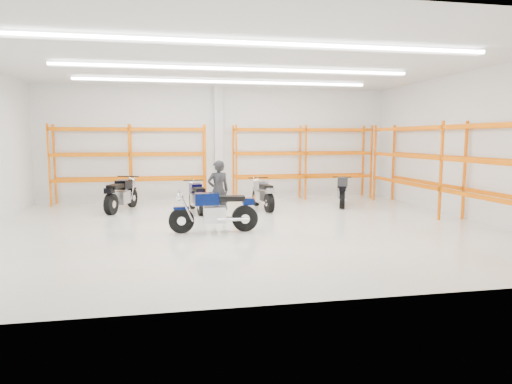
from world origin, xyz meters
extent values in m
plane|color=beige|center=(0.00, 0.00, 0.00)|extent=(14.00, 14.00, 0.00)
cube|color=white|center=(0.00, 6.00, 2.25)|extent=(14.00, 0.02, 4.50)
cube|color=white|center=(0.00, -6.00, 2.25)|extent=(14.00, 0.02, 4.50)
cube|color=white|center=(7.00, 0.00, 2.25)|extent=(0.02, 12.00, 4.50)
cube|color=white|center=(0.00, 0.00, 4.50)|extent=(14.00, 12.00, 0.02)
cube|color=white|center=(0.00, -3.00, 4.40)|extent=(10.00, 0.22, 0.10)
cube|color=white|center=(0.00, 0.50, 4.40)|extent=(10.00, 0.22, 0.10)
cube|color=white|center=(0.00, 3.50, 4.40)|extent=(10.00, 0.22, 0.10)
cylinder|color=black|center=(-1.69, -0.48, 0.34)|extent=(0.67, 0.15, 0.67)
cylinder|color=black|center=(-0.01, -0.53, 0.35)|extent=(0.70, 0.22, 0.69)
cylinder|color=silver|center=(-1.69, -0.48, 0.34)|extent=(0.23, 0.16, 0.22)
cylinder|color=silver|center=(-0.01, -0.53, 0.35)|extent=(0.25, 0.23, 0.25)
cube|color=#040F3E|center=(-1.69, -0.48, 0.67)|extent=(0.41, 0.18, 0.07)
cube|color=#B7B7BC|center=(-0.82, -0.51, 0.47)|extent=(0.59, 0.42, 0.42)
cube|color=#A5A5AA|center=(-0.39, -0.52, 0.36)|extent=(0.79, 0.15, 0.09)
cube|color=#040F3E|center=(-1.02, -0.50, 0.89)|extent=(0.64, 0.40, 0.31)
cube|color=black|center=(-0.39, -0.52, 0.89)|extent=(0.75, 0.35, 0.13)
cube|color=#040F3E|center=(0.08, -0.53, 0.80)|extent=(0.30, 0.25, 0.18)
cylinder|color=black|center=(-1.40, -0.49, 1.14)|extent=(0.06, 0.78, 0.04)
sphere|color=silver|center=(-1.73, -0.48, 0.96)|extent=(0.21, 0.21, 0.21)
cylinder|color=silver|center=(-0.35, -0.70, 0.36)|extent=(0.84, 0.12, 0.10)
cylinder|color=black|center=(-3.30, 4.44, 0.33)|extent=(0.35, 0.68, 0.67)
cylinder|color=black|center=(-3.85, 2.86, 0.35)|extent=(0.42, 0.72, 0.69)
cylinder|color=silver|center=(-3.30, 4.44, 0.33)|extent=(0.22, 0.26, 0.22)
cylinder|color=silver|center=(-3.85, 2.86, 0.35)|extent=(0.29, 0.31, 0.25)
cube|color=black|center=(-3.30, 4.44, 0.67)|extent=(0.29, 0.43, 0.07)
cube|color=#B7B7BC|center=(-3.58, 3.62, 0.47)|extent=(0.57, 0.68, 0.42)
cube|color=#A5A5AA|center=(-3.72, 3.22, 0.36)|extent=(0.38, 0.78, 0.09)
cube|color=black|center=(-3.52, 3.81, 0.89)|extent=(0.56, 0.71, 0.31)
cube|color=black|center=(-3.72, 3.22, 0.89)|extent=(0.56, 0.81, 0.13)
cube|color=black|center=(-3.88, 2.78, 0.80)|extent=(0.33, 0.35, 0.18)
cylinder|color=black|center=(-3.39, 4.17, 1.14)|extent=(0.75, 0.29, 0.04)
sphere|color=silver|center=(-3.28, 4.49, 0.96)|extent=(0.21, 0.21, 0.21)
cylinder|color=silver|center=(-3.91, 3.24, 0.36)|extent=(0.37, 0.82, 0.10)
cylinder|color=black|center=(-1.19, 3.67, 0.30)|extent=(0.20, 0.62, 0.61)
cylinder|color=black|center=(-0.98, 2.17, 0.31)|extent=(0.27, 0.65, 0.63)
cylinder|color=silver|center=(-1.19, 3.67, 0.30)|extent=(0.17, 0.22, 0.20)
cylinder|color=silver|center=(-0.98, 2.17, 0.31)|extent=(0.23, 0.25, 0.22)
cube|color=#080637|center=(-1.19, 3.67, 0.61)|extent=(0.20, 0.38, 0.06)
cube|color=#B7B7BC|center=(-1.08, 2.89, 0.42)|extent=(0.43, 0.57, 0.38)
cube|color=#A5A5AA|center=(-1.03, 2.51, 0.32)|extent=(0.22, 0.72, 0.08)
cube|color=#080637|center=(-1.10, 3.07, 0.81)|extent=(0.42, 0.61, 0.28)
cube|color=black|center=(-1.03, 2.51, 0.81)|extent=(0.39, 0.70, 0.12)
cube|color=#080637|center=(-0.97, 2.09, 0.73)|extent=(0.26, 0.29, 0.16)
cylinder|color=black|center=(-1.15, 3.41, 1.03)|extent=(0.71, 0.13, 0.04)
sphere|color=silver|center=(-1.19, 3.71, 0.87)|extent=(0.19, 0.19, 0.19)
cylinder|color=silver|center=(-1.18, 2.45, 0.32)|extent=(0.20, 0.76, 0.09)
cylinder|color=black|center=(1.15, 3.91, 0.31)|extent=(0.18, 0.63, 0.62)
cylinder|color=black|center=(1.30, 2.36, 0.32)|extent=(0.25, 0.66, 0.65)
cylinder|color=silver|center=(1.15, 3.91, 0.31)|extent=(0.16, 0.22, 0.21)
cylinder|color=silver|center=(1.30, 2.36, 0.32)|extent=(0.23, 0.25, 0.23)
cube|color=gray|center=(1.15, 3.91, 0.62)|extent=(0.19, 0.39, 0.06)
cube|color=#B7B7BC|center=(1.23, 3.10, 0.44)|extent=(0.42, 0.57, 0.40)
cube|color=#A5A5AA|center=(1.27, 2.71, 0.33)|extent=(0.19, 0.74, 0.08)
cube|color=gray|center=(1.21, 3.29, 0.83)|extent=(0.41, 0.61, 0.29)
cube|color=black|center=(1.27, 2.71, 0.83)|extent=(0.38, 0.71, 0.12)
cube|color=gray|center=(1.31, 2.28, 0.75)|extent=(0.25, 0.29, 0.17)
cylinder|color=black|center=(1.18, 3.64, 1.06)|extent=(0.73, 0.11, 0.04)
sphere|color=silver|center=(1.15, 3.95, 0.89)|extent=(0.20, 0.20, 0.20)
cylinder|color=silver|center=(1.11, 2.65, 0.33)|extent=(0.17, 0.79, 0.09)
cylinder|color=black|center=(4.55, 4.10, 0.30)|extent=(0.32, 0.60, 0.60)
cylinder|color=black|center=(4.02, 2.70, 0.31)|extent=(0.39, 0.64, 0.62)
cylinder|color=silver|center=(4.55, 4.10, 0.30)|extent=(0.20, 0.24, 0.20)
cylinder|color=silver|center=(4.02, 2.70, 0.31)|extent=(0.26, 0.28, 0.22)
cube|color=black|center=(4.55, 4.10, 0.60)|extent=(0.27, 0.39, 0.06)
cube|color=#B7B7BC|center=(4.28, 3.37, 0.42)|extent=(0.52, 0.61, 0.38)
cube|color=#A5A5AA|center=(4.14, 3.02, 0.32)|extent=(0.36, 0.69, 0.08)
cube|color=black|center=(4.34, 3.54, 0.80)|extent=(0.51, 0.64, 0.28)
cube|color=black|center=(4.14, 3.02, 0.80)|extent=(0.51, 0.72, 0.12)
cube|color=black|center=(4.00, 2.63, 0.72)|extent=(0.30, 0.32, 0.16)
cylinder|color=black|center=(4.46, 3.86, 1.02)|extent=(0.67, 0.28, 0.04)
sphere|color=silver|center=(4.57, 4.14, 0.86)|extent=(0.19, 0.19, 0.19)
cylinder|color=silver|center=(3.98, 3.04, 0.32)|extent=(0.35, 0.73, 0.09)
cube|color=black|center=(3.95, 2.51, 0.98)|extent=(0.45, 0.47, 0.30)
imported|color=black|center=(-0.54, 1.11, 0.91)|extent=(0.74, 0.56, 1.83)
cube|color=white|center=(0.00, 5.82, 2.25)|extent=(0.32, 0.32, 4.50)
cube|color=orange|center=(-6.20, 5.88, 1.50)|extent=(0.07, 0.07, 3.00)
cube|color=orange|center=(-6.20, 5.08, 1.50)|extent=(0.07, 0.07, 3.00)
cube|color=orange|center=(-3.40, 5.88, 1.50)|extent=(0.07, 0.07, 3.00)
cube|color=orange|center=(-3.40, 5.08, 1.50)|extent=(0.07, 0.07, 3.00)
cube|color=orange|center=(-0.60, 5.88, 1.50)|extent=(0.07, 0.07, 3.00)
cube|color=orange|center=(-0.60, 5.08, 1.50)|extent=(0.07, 0.07, 3.00)
cube|color=orange|center=(-3.40, 5.88, 0.94)|extent=(5.60, 0.07, 0.12)
cube|color=orange|center=(-3.40, 5.08, 0.94)|extent=(5.60, 0.07, 0.12)
cube|color=orange|center=(-3.40, 5.88, 1.88)|extent=(5.60, 0.07, 0.12)
cube|color=orange|center=(-3.40, 5.08, 1.88)|extent=(5.60, 0.07, 0.12)
cube|color=orange|center=(-3.40, 5.88, 2.81)|extent=(5.60, 0.07, 0.12)
cube|color=orange|center=(-3.40, 5.08, 2.81)|extent=(5.60, 0.07, 0.12)
cube|color=orange|center=(0.60, 5.88, 1.50)|extent=(0.07, 0.07, 3.00)
cube|color=orange|center=(0.60, 5.08, 1.50)|extent=(0.07, 0.07, 3.00)
cube|color=orange|center=(3.40, 5.88, 1.50)|extent=(0.07, 0.07, 3.00)
cube|color=orange|center=(3.40, 5.08, 1.50)|extent=(0.07, 0.07, 3.00)
cube|color=orange|center=(6.20, 5.88, 1.50)|extent=(0.07, 0.07, 3.00)
cube|color=orange|center=(6.20, 5.08, 1.50)|extent=(0.07, 0.07, 3.00)
cube|color=orange|center=(3.40, 5.88, 0.94)|extent=(5.60, 0.07, 0.12)
cube|color=orange|center=(3.40, 5.08, 0.94)|extent=(5.60, 0.07, 0.12)
cube|color=orange|center=(3.40, 5.88, 1.88)|extent=(5.60, 0.07, 0.12)
cube|color=orange|center=(3.40, 5.08, 1.88)|extent=(5.60, 0.07, 0.12)
cube|color=orange|center=(3.40, 5.88, 2.81)|extent=(5.60, 0.07, 0.12)
cube|color=orange|center=(3.40, 5.08, 2.81)|extent=(5.60, 0.07, 0.12)
cube|color=orange|center=(6.88, 0.00, 1.50)|extent=(0.07, 0.07, 3.00)
cube|color=orange|center=(6.08, 0.00, 1.50)|extent=(0.07, 0.07, 3.00)
cube|color=orange|center=(6.88, 4.50, 1.50)|extent=(0.07, 0.07, 3.00)
cube|color=orange|center=(6.08, 4.50, 1.50)|extent=(0.07, 0.07, 3.00)
cube|color=orange|center=(6.88, 0.00, 0.94)|extent=(0.07, 9.00, 0.12)
cube|color=orange|center=(6.08, 0.00, 0.94)|extent=(0.07, 9.00, 0.12)
cube|color=orange|center=(6.88, 0.00, 1.88)|extent=(0.07, 9.00, 0.12)
cube|color=orange|center=(6.08, 0.00, 1.88)|extent=(0.07, 9.00, 0.12)
cube|color=orange|center=(6.88, 0.00, 2.81)|extent=(0.07, 9.00, 0.12)
cube|color=orange|center=(6.08, 0.00, 2.81)|extent=(0.07, 9.00, 0.12)
camera|label=1|loc=(-1.99, -12.40, 2.49)|focal=32.00mm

